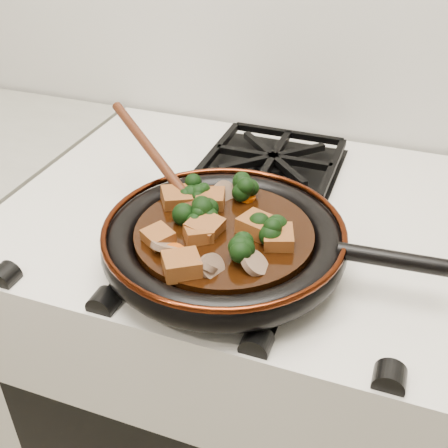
% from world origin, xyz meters
% --- Properties ---
extents(stove, '(0.76, 0.60, 0.90)m').
position_xyz_m(stove, '(0.00, 1.69, 0.45)').
color(stove, silver).
rests_on(stove, ground).
extents(burner_grate_front, '(0.23, 0.23, 0.03)m').
position_xyz_m(burner_grate_front, '(0.00, 1.55, 0.91)').
color(burner_grate_front, black).
rests_on(burner_grate_front, stove).
extents(burner_grate_back, '(0.23, 0.23, 0.03)m').
position_xyz_m(burner_grate_back, '(0.00, 1.83, 0.91)').
color(burner_grate_back, black).
rests_on(burner_grate_back, stove).
extents(skillet, '(0.45, 0.33, 0.05)m').
position_xyz_m(skillet, '(0.02, 1.54, 0.94)').
color(skillet, black).
rests_on(skillet, burner_grate_front).
extents(braising_sauce, '(0.24, 0.24, 0.02)m').
position_xyz_m(braising_sauce, '(0.01, 1.54, 0.95)').
color(braising_sauce, black).
rests_on(braising_sauce, skillet).
extents(tofu_cube_0, '(0.05, 0.05, 0.02)m').
position_xyz_m(tofu_cube_0, '(-0.06, 1.49, 0.97)').
color(tofu_cube_0, brown).
rests_on(tofu_cube_0, braising_sauce).
extents(tofu_cube_1, '(0.06, 0.06, 0.03)m').
position_xyz_m(tofu_cube_1, '(-0.01, 1.44, 0.97)').
color(tofu_cube_1, brown).
rests_on(tofu_cube_1, braising_sauce).
extents(tofu_cube_2, '(0.05, 0.05, 0.03)m').
position_xyz_m(tofu_cube_2, '(0.05, 1.55, 0.97)').
color(tofu_cube_2, brown).
rests_on(tofu_cube_2, braising_sauce).
extents(tofu_cube_3, '(0.06, 0.06, 0.03)m').
position_xyz_m(tofu_cube_3, '(-0.07, 1.58, 0.97)').
color(tofu_cube_3, brown).
rests_on(tofu_cube_3, braising_sauce).
extents(tofu_cube_4, '(0.05, 0.05, 0.03)m').
position_xyz_m(tofu_cube_4, '(0.09, 1.54, 0.97)').
color(tofu_cube_4, brown).
rests_on(tofu_cube_4, braising_sauce).
extents(tofu_cube_5, '(0.05, 0.05, 0.02)m').
position_xyz_m(tofu_cube_5, '(-0.03, 1.59, 0.97)').
color(tofu_cube_5, brown).
rests_on(tofu_cube_5, braising_sauce).
extents(tofu_cube_6, '(0.05, 0.05, 0.02)m').
position_xyz_m(tofu_cube_6, '(-0.01, 1.51, 0.97)').
color(tofu_cube_6, brown).
rests_on(tofu_cube_6, braising_sauce).
extents(tofu_cube_7, '(0.05, 0.05, 0.03)m').
position_xyz_m(tofu_cube_7, '(-0.01, 1.53, 0.97)').
color(tofu_cube_7, brown).
rests_on(tofu_cube_7, braising_sauce).
extents(broccoli_floret_0, '(0.08, 0.09, 0.05)m').
position_xyz_m(broccoli_floret_0, '(-0.03, 1.54, 0.97)').
color(broccoli_floret_0, black).
rests_on(broccoli_floret_0, braising_sauce).
extents(broccoli_floret_1, '(0.08, 0.07, 0.07)m').
position_xyz_m(broccoli_floret_1, '(0.02, 1.63, 0.97)').
color(broccoli_floret_1, black).
rests_on(broccoli_floret_1, braising_sauce).
extents(broccoli_floret_2, '(0.08, 0.08, 0.07)m').
position_xyz_m(broccoli_floret_2, '(0.07, 1.54, 0.97)').
color(broccoli_floret_2, black).
rests_on(broccoli_floret_2, braising_sauce).
extents(broccoli_floret_3, '(0.08, 0.07, 0.07)m').
position_xyz_m(broccoli_floret_3, '(-0.02, 1.56, 0.97)').
color(broccoli_floret_3, black).
rests_on(broccoli_floret_3, braising_sauce).
extents(broccoli_floret_4, '(0.08, 0.07, 0.06)m').
position_xyz_m(broccoli_floret_4, '(-0.05, 1.60, 0.97)').
color(broccoli_floret_4, black).
rests_on(broccoli_floret_4, braising_sauce).
extents(broccoli_floret_5, '(0.08, 0.08, 0.06)m').
position_xyz_m(broccoli_floret_5, '(0.06, 1.49, 0.97)').
color(broccoli_floret_5, black).
rests_on(broccoli_floret_5, braising_sauce).
extents(carrot_coin_0, '(0.03, 0.03, 0.02)m').
position_xyz_m(carrot_coin_0, '(0.01, 1.63, 0.96)').
color(carrot_coin_0, '#B54005').
rests_on(carrot_coin_0, braising_sauce).
extents(carrot_coin_1, '(0.03, 0.03, 0.01)m').
position_xyz_m(carrot_coin_1, '(0.06, 1.50, 0.96)').
color(carrot_coin_1, '#B54005').
rests_on(carrot_coin_1, braising_sauce).
extents(carrot_coin_2, '(0.04, 0.03, 0.03)m').
position_xyz_m(carrot_coin_2, '(-0.02, 1.54, 0.96)').
color(carrot_coin_2, '#B54005').
rests_on(carrot_coin_2, braising_sauce).
extents(carrot_coin_3, '(0.03, 0.03, 0.01)m').
position_xyz_m(carrot_coin_3, '(0.07, 1.57, 0.96)').
color(carrot_coin_3, '#B54005').
rests_on(carrot_coin_3, braising_sauce).
extents(carrot_coin_4, '(0.03, 0.03, 0.02)m').
position_xyz_m(carrot_coin_4, '(-0.02, 1.47, 0.96)').
color(carrot_coin_4, '#B54005').
rests_on(carrot_coin_4, braising_sauce).
extents(mushroom_slice_0, '(0.04, 0.04, 0.03)m').
position_xyz_m(mushroom_slice_0, '(0.07, 1.48, 0.97)').
color(mushroom_slice_0, '#7D5F48').
rests_on(mushroom_slice_0, braising_sauce).
extents(mushroom_slice_1, '(0.05, 0.05, 0.03)m').
position_xyz_m(mushroom_slice_1, '(-0.02, 1.62, 0.97)').
color(mushroom_slice_1, '#7D5F48').
rests_on(mushroom_slice_1, braising_sauce).
extents(mushroom_slice_2, '(0.04, 0.04, 0.02)m').
position_xyz_m(mushroom_slice_2, '(-0.04, 1.47, 0.97)').
color(mushroom_slice_2, '#7D5F48').
rests_on(mushroom_slice_2, braising_sauce).
extents(mushroom_slice_3, '(0.04, 0.04, 0.03)m').
position_xyz_m(mushroom_slice_3, '(0.02, 1.45, 0.97)').
color(mushroom_slice_3, '#7D5F48').
rests_on(mushroom_slice_3, braising_sauce).
extents(mushroom_slice_4, '(0.04, 0.04, 0.03)m').
position_xyz_m(mushroom_slice_4, '(0.03, 1.45, 0.97)').
color(mushroom_slice_4, '#7D5F48').
rests_on(mushroom_slice_4, braising_sauce).
extents(wooden_spoon, '(0.14, 0.11, 0.24)m').
position_xyz_m(wooden_spoon, '(-0.10, 1.61, 0.98)').
color(wooden_spoon, '#461F0F').
rests_on(wooden_spoon, braising_sauce).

